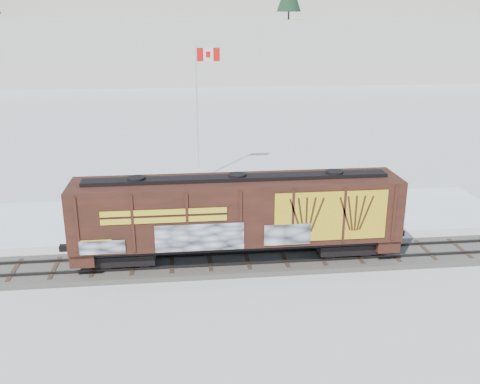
{
  "coord_description": "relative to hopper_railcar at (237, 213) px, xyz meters",
  "views": [
    {
      "loc": [
        -1.29,
        -25.83,
        12.59
      ],
      "look_at": [
        1.96,
        3.0,
        3.06
      ],
      "focal_mm": 40.0,
      "sensor_mm": 36.0,
      "label": 1
    }
  ],
  "objects": [
    {
      "name": "hillside",
      "position": [
        -1.53,
        139.8,
        11.45
      ],
      "size": [
        360.0,
        110.0,
        93.0
      ],
      "color": "white",
      "rests_on": "ground"
    },
    {
      "name": "rail_track",
      "position": [
        -1.48,
        0.01,
        -2.77
      ],
      "size": [
        50.0,
        3.4,
        0.43
      ],
      "color": "#59544C",
      "rests_on": "ground"
    },
    {
      "name": "hopper_railcar",
      "position": [
        0.0,
        0.0,
        0.0
      ],
      "size": [
        16.85,
        3.06,
        4.48
      ],
      "color": "black",
      "rests_on": "rail_track"
    },
    {
      "name": "parking_strip",
      "position": [
        -1.48,
        7.51,
        -2.91
      ],
      "size": [
        40.0,
        8.0,
        0.03
      ],
      "primitive_type": "cube",
      "color": "white",
      "rests_on": "ground"
    },
    {
      "name": "car_silver",
      "position": [
        -4.8,
        7.59,
        -2.1
      ],
      "size": [
        4.98,
        3.03,
        1.58
      ],
      "primitive_type": "imported",
      "rotation": [
        0.0,
        0.0,
        1.84
      ],
      "color": "silver",
      "rests_on": "parking_strip"
    },
    {
      "name": "ground",
      "position": [
        -1.48,
        0.01,
        -2.92
      ],
      "size": [
        500.0,
        500.0,
        0.0
      ],
      "primitive_type": "plane",
      "color": "white",
      "rests_on": "ground"
    },
    {
      "name": "car_white",
      "position": [
        0.26,
        7.23,
        -2.05
      ],
      "size": [
        5.41,
        3.51,
        1.68
      ],
      "primitive_type": "imported",
      "rotation": [
        0.0,
        0.0,
        1.94
      ],
      "color": "silver",
      "rests_on": "parking_strip"
    },
    {
      "name": "flagpole",
      "position": [
        -1.35,
        15.84,
        0.92
      ],
      "size": [
        2.3,
        0.9,
        10.58
      ],
      "color": "silver",
      "rests_on": "ground"
    },
    {
      "name": "car_dark",
      "position": [
        1.79,
        7.13,
        -2.23
      ],
      "size": [
        4.7,
        2.24,
        1.32
      ],
      "primitive_type": "imported",
      "rotation": [
        0.0,
        0.0,
        1.48
      ],
      "color": "#212429",
      "rests_on": "parking_strip"
    }
  ]
}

